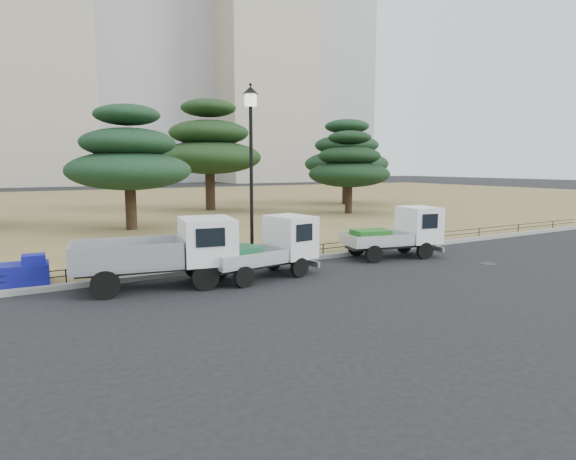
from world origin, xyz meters
TOP-DOWN VIEW (x-y plane):
  - ground at (0.00, 0.00)m, footprint 220.00×220.00m
  - lawn at (0.00, 30.60)m, footprint 120.00×56.00m
  - curb at (0.00, 2.60)m, footprint 120.00×0.25m
  - truck_large at (-4.44, 1.43)m, footprint 4.76×2.54m
  - truck_kei_front at (-1.26, 1.07)m, footprint 3.74×1.99m
  - truck_kei_rear at (4.59, 1.44)m, footprint 3.89×2.24m
  - street_lamp at (-0.95, 2.90)m, footprint 0.54×0.54m
  - pipe_fence at (0.00, 2.75)m, footprint 38.00×0.04m
  - tarp_pile at (-8.01, 3.16)m, footprint 1.35×1.03m
  - manhole at (6.50, -1.20)m, footprint 0.60×0.60m
  - pine_center_left at (-2.71, 13.74)m, footprint 6.36×6.36m
  - pine_center_right at (4.98, 22.13)m, footprint 7.74×7.74m
  - pine_east_near at (12.48, 14.84)m, footprint 5.69×5.69m
  - pine_east_far at (17.39, 21.65)m, footprint 7.26×7.26m
  - tower_center_left at (-5.00, 85.00)m, footprint 22.00×20.00m
  - tower_east at (40.00, 82.00)m, footprint 20.00×18.00m
  - tower_far_east at (58.00, 90.00)m, footprint 24.00×20.00m
  - radio_tower at (72.00, 85.00)m, footprint 1.80×1.80m

SIDE VIEW (x-z plane):
  - ground at x=0.00m, z-range 0.00..0.00m
  - manhole at x=6.50m, z-range 0.00..0.01m
  - lawn at x=0.00m, z-range 0.00..0.15m
  - curb at x=0.00m, z-range 0.00..0.16m
  - pipe_fence at x=0.00m, z-range 0.24..0.64m
  - tarp_pile at x=-8.01m, z-range 0.06..0.92m
  - truck_kei_front at x=-1.26m, z-range 0.00..1.88m
  - truck_kei_rear at x=4.59m, z-range 0.00..1.91m
  - truck_large at x=-4.44m, z-range 0.11..2.08m
  - pine_east_near at x=12.48m, z-range 0.59..6.34m
  - pine_center_left at x=-2.71m, z-range 0.65..7.12m
  - street_lamp at x=-0.95m, z-range 1.21..7.24m
  - pine_east_far at x=17.39m, z-range 0.71..8.00m
  - pine_center_right at x=4.98m, z-range 0.80..9.01m
  - tower_east at x=40.00m, z-range 0.00..48.00m
  - tower_center_left at x=-5.00m, z-range 0.00..55.00m
  - radio_tower at x=72.00m, z-range -1.46..61.54m
  - tower_far_east at x=58.00m, z-range 0.00..70.00m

